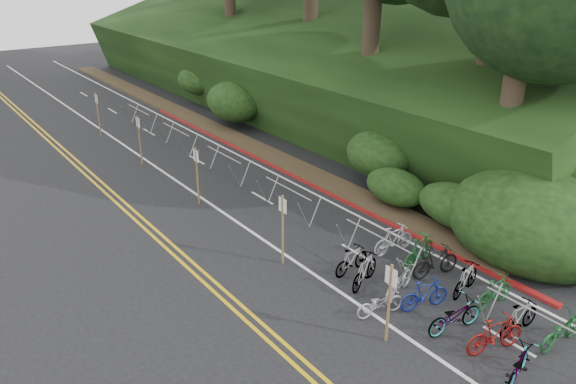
% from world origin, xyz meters
% --- Properties ---
extents(ground, '(120.00, 120.00, 0.00)m').
position_xyz_m(ground, '(0.00, 0.00, 0.00)').
color(ground, black).
rests_on(ground, ground).
extents(road_markings, '(7.47, 80.00, 0.01)m').
position_xyz_m(road_markings, '(0.63, 10.10, 0.00)').
color(road_markings, gold).
rests_on(road_markings, ground).
extents(red_curb, '(0.25, 28.00, 0.10)m').
position_xyz_m(red_curb, '(5.70, 12.00, 0.05)').
color(red_curb, maroon).
rests_on(red_curb, ground).
extents(embankment, '(14.30, 48.14, 9.11)m').
position_xyz_m(embankment, '(12.96, 19.04, 2.57)').
color(embankment, black).
rests_on(embankment, ground).
extents(bike_rack_front, '(1.14, 3.23, 1.17)m').
position_xyz_m(bike_rack_front, '(3.25, -2.65, 0.87)').
color(bike_rack_front, '#96979A').
rests_on(bike_rack_front, ground).
extents(bike_racks_rest, '(1.14, 23.00, 1.17)m').
position_xyz_m(bike_racks_rest, '(3.00, 13.00, 0.85)').
color(bike_racks_rest, '#96979A').
rests_on(bike_racks_rest, ground).
extents(signpost_near, '(0.08, 0.40, 2.35)m').
position_xyz_m(signpost_near, '(0.45, -0.00, 1.35)').
color(signpost_near, brown).
rests_on(signpost_near, ground).
extents(signposts_rest, '(0.08, 18.40, 2.50)m').
position_xyz_m(signposts_rest, '(0.60, 14.00, 1.43)').
color(signposts_rest, brown).
rests_on(signposts_rest, ground).
extents(bike_front, '(0.84, 1.61, 0.81)m').
position_xyz_m(bike_front, '(1.14, 0.95, 0.40)').
color(bike_front, '#9E9EA3').
rests_on(bike_front, ground).
extents(bike_valet, '(3.29, 8.07, 1.10)m').
position_xyz_m(bike_valet, '(3.10, 0.21, 0.50)').
color(bike_valet, slate).
rests_on(bike_valet, ground).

